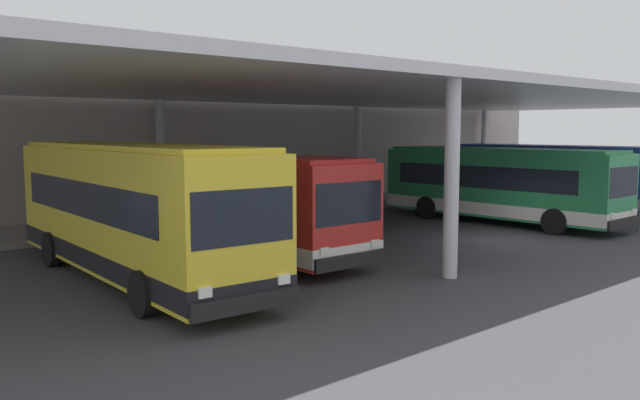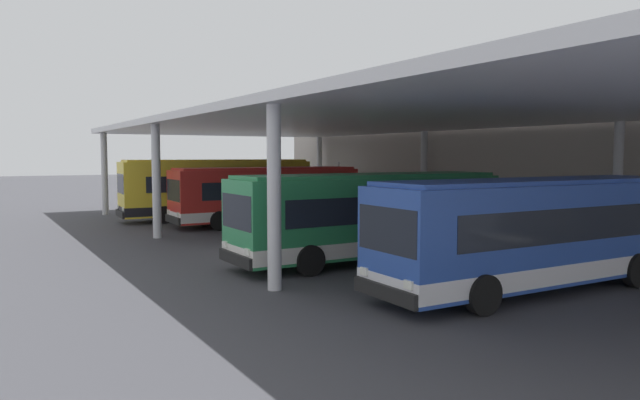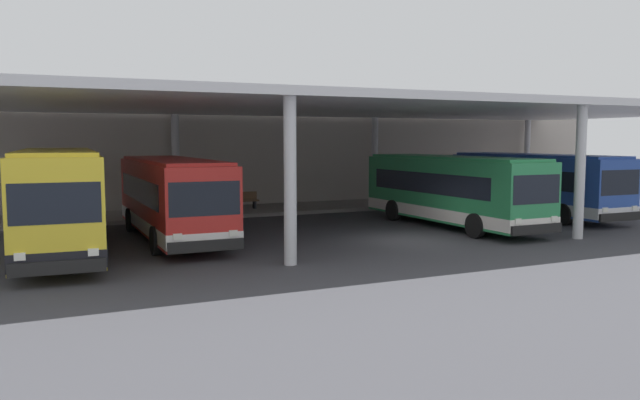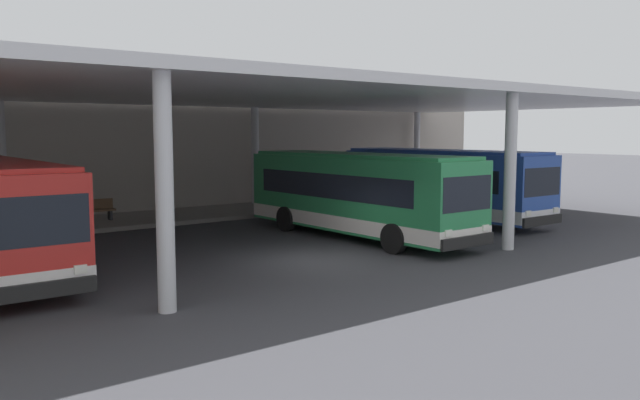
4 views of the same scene
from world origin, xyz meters
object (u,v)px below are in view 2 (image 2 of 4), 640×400
(bus_middle_bay, at_px, (370,216))
(banner_sign, at_px, (338,183))
(bus_second_bay, at_px, (267,195))
(bus_far_bay, at_px, (536,232))
(bus_nearest_bay, at_px, (217,188))
(bench_waiting, at_px, (437,214))

(bus_middle_bay, distance_m, banner_sign, 17.58)
(bus_second_bay, relative_size, bus_middle_bay, 1.00)
(bus_far_bay, xyz_separation_m, banner_sign, (-21.64, 7.08, 0.32))
(bus_nearest_bay, relative_size, bench_waiting, 6.37)
(bus_second_bay, relative_size, bus_far_bay, 1.00)
(bus_second_bay, relative_size, bench_waiting, 5.87)
(bus_nearest_bay, xyz_separation_m, bench_waiting, (9.56, 8.92, -1.18))
(bus_far_bay, distance_m, banner_sign, 22.77)
(bench_waiting, xyz_separation_m, banner_sign, (-8.64, -0.88, 1.32))
(bus_nearest_bay, relative_size, bus_far_bay, 1.08)
(bus_second_bay, relative_size, banner_sign, 3.30)
(bus_nearest_bay, distance_m, bus_far_bay, 22.58)
(bus_far_bay, relative_size, bench_waiting, 5.87)
(bus_second_bay, distance_m, banner_sign, 7.53)
(bus_far_bay, bearing_deg, bus_second_bay, 179.02)
(bus_second_bay, bearing_deg, banner_sign, 115.88)
(bus_middle_bay, bearing_deg, banner_sign, 151.43)
(bus_second_bay, height_order, bench_waiting, bus_second_bay)
(bus_second_bay, height_order, bus_far_bay, same)
(bus_second_bay, distance_m, bus_far_bay, 18.36)
(bus_nearest_bay, relative_size, bus_middle_bay, 1.09)
(bus_nearest_bay, distance_m, banner_sign, 8.10)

